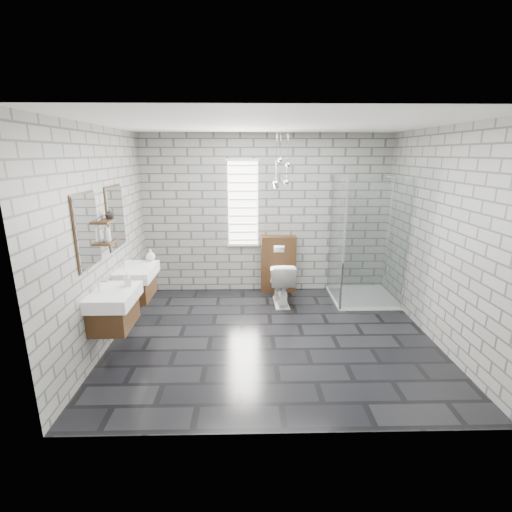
{
  "coord_description": "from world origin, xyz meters",
  "views": [
    {
      "loc": [
        -0.32,
        -4.51,
        2.37
      ],
      "look_at": [
        -0.21,
        0.35,
        1.02
      ],
      "focal_mm": 26.0,
      "sensor_mm": 36.0,
      "label": 1
    }
  ],
  "objects_px": {
    "vanity_left": "(111,298)",
    "shower_enclosure": "(360,272)",
    "toilet": "(281,283)",
    "cistern_panel": "(278,264)",
    "vanity_right": "(134,273)"
  },
  "relations": [
    {
      "from": "vanity_left",
      "to": "shower_enclosure",
      "type": "distance_m",
      "value": 3.8
    },
    {
      "from": "vanity_left",
      "to": "shower_enclosure",
      "type": "relative_size",
      "value": 0.77
    },
    {
      "from": "vanity_left",
      "to": "toilet",
      "type": "distance_m",
      "value": 2.7
    },
    {
      "from": "cistern_panel",
      "to": "shower_enclosure",
      "type": "height_order",
      "value": "shower_enclosure"
    },
    {
      "from": "vanity_right",
      "to": "toilet",
      "type": "distance_m",
      "value": 2.27
    },
    {
      "from": "vanity_left",
      "to": "toilet",
      "type": "relative_size",
      "value": 2.22
    },
    {
      "from": "toilet",
      "to": "shower_enclosure",
      "type": "bearing_deg",
      "value": -179.97
    },
    {
      "from": "vanity_right",
      "to": "toilet",
      "type": "xyz_separation_m",
      "value": [
        2.12,
        0.7,
        -0.4
      ]
    },
    {
      "from": "cistern_panel",
      "to": "toilet",
      "type": "distance_m",
      "value": 0.58
    },
    {
      "from": "vanity_left",
      "to": "cistern_panel",
      "type": "distance_m",
      "value": 3.05
    },
    {
      "from": "cistern_panel",
      "to": "toilet",
      "type": "bearing_deg",
      "value": -90.0
    },
    {
      "from": "vanity_left",
      "to": "toilet",
      "type": "xyz_separation_m",
      "value": [
        2.12,
        1.62,
        -0.4
      ]
    },
    {
      "from": "vanity_left",
      "to": "vanity_right",
      "type": "xyz_separation_m",
      "value": [
        0.0,
        0.92,
        0.0
      ]
    },
    {
      "from": "toilet",
      "to": "vanity_right",
      "type": "bearing_deg",
      "value": 16.39
    },
    {
      "from": "cistern_panel",
      "to": "toilet",
      "type": "relative_size",
      "value": 1.41
    }
  ]
}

